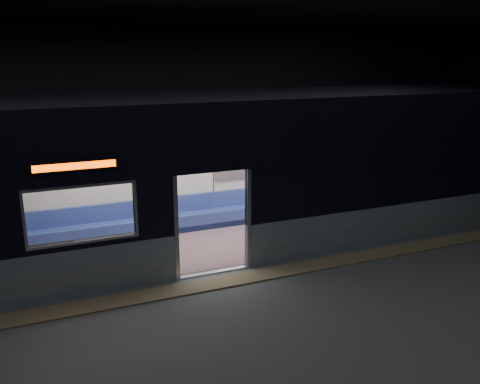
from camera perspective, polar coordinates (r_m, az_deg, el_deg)
station_floor at (r=9.31m, az=-0.71°, el=-11.53°), size 24.00×14.00×0.01m
station_envelope at (r=8.32m, az=-0.79°, el=11.63°), size 24.00×14.00×5.00m
tactile_strip at (r=9.76m, az=-1.95°, el=-10.07°), size 22.80×0.50×0.03m
metro_car at (r=10.96m, az=-5.79°, el=2.85°), size 18.00×3.04×3.35m
passenger at (r=14.15m, az=11.83°, el=1.12°), size 0.40×0.70×1.39m
handbag at (r=14.02m, az=12.41°, el=0.42°), size 0.33×0.31×0.13m
transit_map at (r=12.79m, az=-0.48°, el=3.06°), size 1.02×0.03×0.66m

